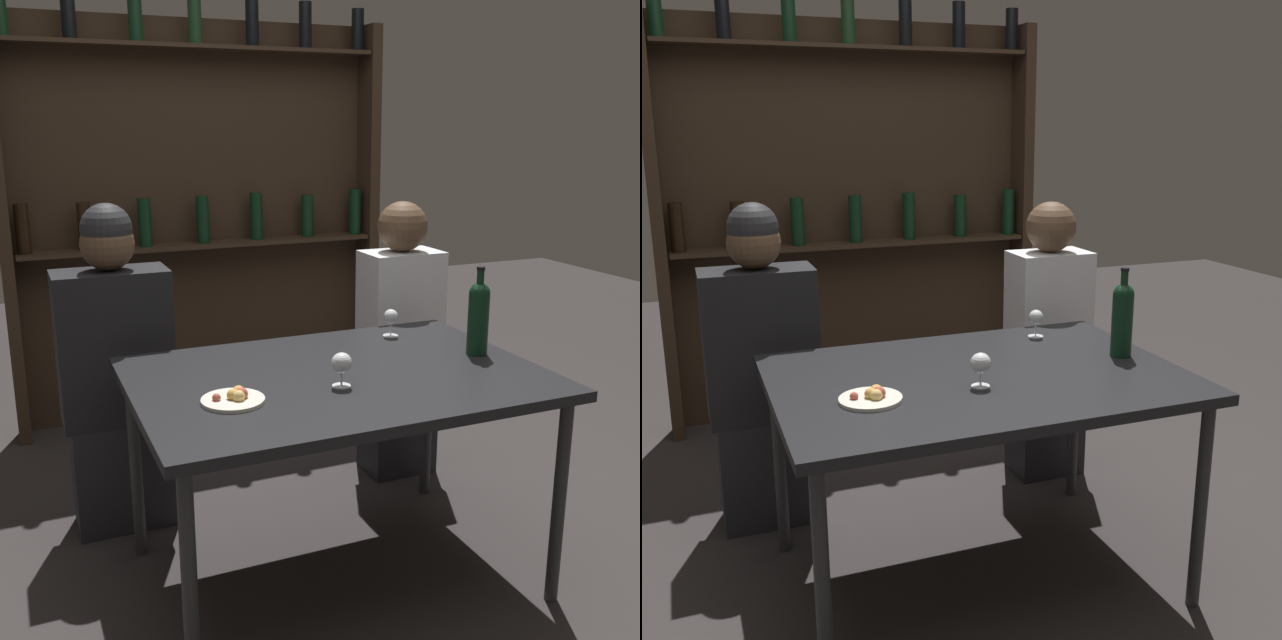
{
  "view_description": "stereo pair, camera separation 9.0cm",
  "coord_description": "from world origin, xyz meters",
  "views": [
    {
      "loc": [
        -0.99,
        -2.16,
        1.58
      ],
      "look_at": [
        0.0,
        0.14,
        0.92
      ],
      "focal_mm": 42.0,
      "sensor_mm": 36.0,
      "label": 1
    },
    {
      "loc": [
        -0.9,
        -2.2,
        1.58
      ],
      "look_at": [
        0.0,
        0.14,
        0.92
      ],
      "focal_mm": 42.0,
      "sensor_mm": 36.0,
      "label": 2
    }
  ],
  "objects": [
    {
      "name": "ground_plane",
      "position": [
        0.0,
        0.0,
        0.0
      ],
      "size": [
        10.0,
        10.0,
        0.0
      ],
      "primitive_type": "plane",
      "color": "#332D2D"
    },
    {
      "name": "seated_person_right",
      "position": [
        0.62,
        0.68,
        0.61
      ],
      "size": [
        0.34,
        0.22,
        1.25
      ],
      "color": "#26262B",
      "rests_on": "ground_plane"
    },
    {
      "name": "food_plate_0",
      "position": [
        -0.39,
        -0.12,
        0.78
      ],
      "size": [
        0.19,
        0.19,
        0.05
      ],
      "color": "silver",
      "rests_on": "dining_table"
    },
    {
      "name": "wine_glass_0",
      "position": [
        -0.04,
        -0.12,
        0.84
      ],
      "size": [
        0.07,
        0.07,
        0.11
      ],
      "color": "silver",
      "rests_on": "dining_table"
    },
    {
      "name": "dining_table",
      "position": [
        0.0,
        0.0,
        0.71
      ],
      "size": [
        1.36,
        0.96,
        0.77
      ],
      "color": "black",
      "rests_on": "ground_plane"
    },
    {
      "name": "wine_bottle",
      "position": [
        0.56,
        -0.0,
        0.91
      ],
      "size": [
        0.08,
        0.08,
        0.32
      ],
      "color": "black",
      "rests_on": "dining_table"
    },
    {
      "name": "wine_rack_wall",
      "position": [
        -0.0,
        1.79,
        1.13
      ],
      "size": [
        2.02,
        0.21,
        2.2
      ],
      "color": "#38281C",
      "rests_on": "ground_plane"
    },
    {
      "name": "seated_person_left",
      "position": [
        -0.63,
        0.68,
        0.62
      ],
      "size": [
        0.43,
        0.22,
        1.3
      ],
      "color": "#26262B",
      "rests_on": "ground_plane"
    },
    {
      "name": "wine_glass_1",
      "position": [
        0.38,
        0.33,
        0.84
      ],
      "size": [
        0.06,
        0.06,
        0.11
      ],
      "color": "silver",
      "rests_on": "dining_table"
    }
  ]
}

